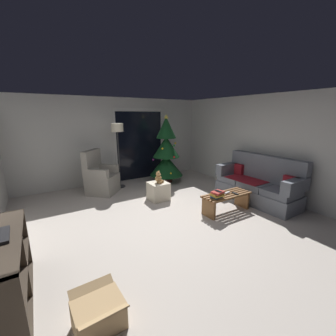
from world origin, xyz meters
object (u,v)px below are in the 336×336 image
Objects in this scene: christmas_tree at (166,153)px; cardboard_box_open_near_shelf at (99,315)px; teddy_bear_honey at (159,178)px; ottoman at (158,191)px; remote_black at (235,193)px; cell_phone at (218,191)px; armchair at (100,178)px; coffee_table at (226,200)px; couch at (258,185)px; floor_lamp at (117,134)px; remote_silver at (227,193)px; media_shelf at (1,279)px; book_stack at (217,194)px.

cardboard_box_open_near_shelf is at bearing -128.75° from christmas_tree.
ottoman is at bearing 123.65° from teddy_bear_honey.
remote_black is 0.48m from cell_phone.
cardboard_box_open_near_shelf is at bearing -128.81° from ottoman.
armchair is (-1.63, 2.62, -0.14)m from cell_phone.
ottoman is at bearing 123.65° from coffee_table.
coffee_table is 7.05× the size of remote_black.
couch is 4.27m from cardboard_box_open_near_shelf.
teddy_bear_honey is at bearing -71.36° from floor_lamp.
media_shelf is at bearing 86.91° from remote_silver.
couch reaches higher than cell_phone.
cardboard_box_open_near_shelf is (-2.97, -1.24, -0.11)m from coffee_table.
coffee_table is (-1.09, -0.05, -0.13)m from couch.
coffee_table is 0.15m from remote_silver.
media_shelf reaches higher than cardboard_box_open_near_shelf.
remote_black is 0.08× the size of christmas_tree.
remote_black is at bearing -86.95° from christmas_tree.
book_stack is at bearing 7.92° from media_shelf.
cardboard_box_open_near_shelf is (-3.01, -1.26, -0.26)m from remote_silver.
book_stack is 1.54m from ottoman.
cell_phone is 0.10× the size of media_shelf.
christmas_tree is (0.33, 2.55, 0.35)m from cell_phone.
book_stack is at bearing -58.11° from armchair.
remote_silver is 0.38m from book_stack.
floor_lamp is at bearing 168.73° from christmas_tree.
ottoman is 3.32m from cardboard_box_open_near_shelf.
cardboard_box_open_near_shelf is at bearing -157.61° from remote_black.
floor_lamp reaches higher than coffee_table.
floor_lamp reaches higher than cardboard_box_open_near_shelf.
armchair is at bearing 130.71° from remote_black.
ottoman is (-0.90, -1.13, -0.68)m from christmas_tree.
ottoman is at bearing 128.04° from remote_black.
couch is 1.73× the size of armchair.
media_shelf is (-3.44, -0.46, -0.15)m from cell_phone.
cardboard_box_open_near_shelf is at bearing -105.07° from armchair.
media_shelf is 4.91× the size of teddy_bear_honey.
armchair reaches higher than media_shelf.
remote_silver reaches higher than coffee_table.
media_shelf is 1.08m from cardboard_box_open_near_shelf.
coffee_table is 2.10× the size of cardboard_box_open_near_shelf.
floor_lamp is (-1.03, 2.81, 1.03)m from book_stack.
cell_phone is at bearing -97.33° from christmas_tree.
book_stack is 1.87× the size of cell_phone.
teddy_bear_honey reaches higher than book_stack.
teddy_bear_honey is at bearing -48.62° from armchair.
christmas_tree is at bearing 38.64° from media_shelf.
remote_silver is at bearing 8.37° from media_shelf.
armchair is at bearing -161.11° from floor_lamp.
media_shelf is at bearing -171.88° from coffee_table.
armchair reaches higher than coffee_table.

